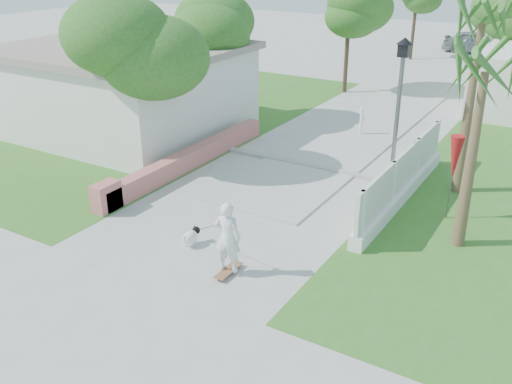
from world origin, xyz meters
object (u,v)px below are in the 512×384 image
Objects in this scene: parked_car at (477,42)px; skateboarder at (213,231)px; street_lamp at (398,111)px; patio_umbrella at (455,159)px; bollard at (361,120)px; dog at (191,236)px.

skateboarder is at bearing 175.71° from parked_car.
street_lamp is at bearing -179.13° from parked_car.
street_lamp is 2.42× the size of skateboarder.
parked_car is at bearing 100.03° from patio_umbrella.
bollard is 0.47× the size of patio_umbrella.
patio_umbrella is at bearing 47.33° from dog.
skateboarder is at bearing -109.45° from street_lamp.
parked_car reaches higher than bollard.
bollard is at bearing 120.96° from street_lamp.
skateboarder reaches higher than dog.
parked_car is at bearing 89.77° from bollard.
patio_umbrella is 1.26× the size of skateboarder.
patio_umbrella is 3.56× the size of dog.
patio_umbrella is 0.54× the size of parked_car.
street_lamp is 1.93× the size of patio_umbrella.
dog is at bearing -32.12° from skateboarder.
parked_car is at bearing 96.09° from street_lamp.
dog is 0.15× the size of parked_car.
bollard is 1.69× the size of dog.
patio_umbrella reaches higher than bollard.
bollard is 0.59× the size of skateboarder.
dog is at bearing -118.14° from street_lamp.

